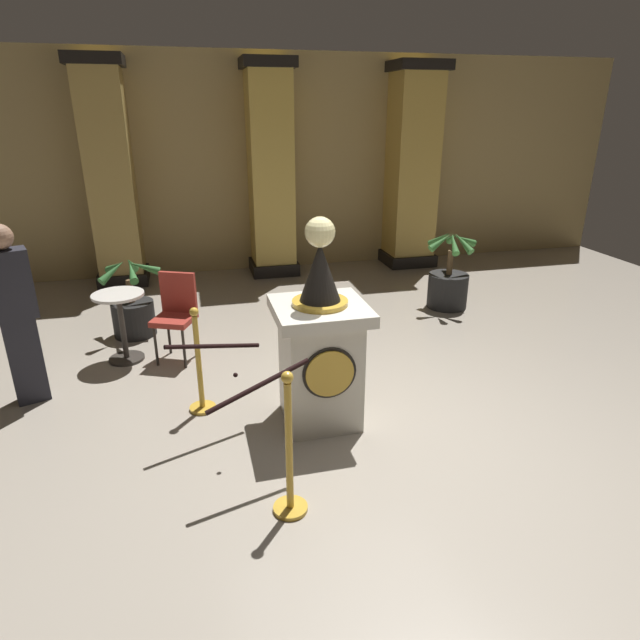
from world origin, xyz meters
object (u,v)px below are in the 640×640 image
object	(u,v)px
potted_palm_left	(133,311)
cafe_table	(121,318)
stanchion_near	(200,376)
stanchion_far	(289,464)
cafe_chair_red	(176,309)
bystander_guest	(15,311)
potted_palm_right	(448,284)
pedestal_clock	(320,348)

from	to	relation	value
potted_palm_left	cafe_table	world-z (taller)	potted_palm_left
stanchion_near	stanchion_far	size ratio (longest dim) A/B	0.94
cafe_table	potted_palm_left	bearing A→B (deg)	86.22
stanchion_near	cafe_chair_red	size ratio (longest dim) A/B	1.04
stanchion_far	cafe_chair_red	world-z (taller)	stanchion_far
stanchion_far	cafe_chair_red	xyz separation A→B (m)	(-0.72, 2.71, 0.20)
stanchion_far	bystander_guest	bearing A→B (deg)	134.97
stanchion_near	bystander_guest	xyz separation A→B (m)	(-1.55, 0.58, 0.55)
stanchion_near	cafe_table	distance (m)	1.50
potted_palm_left	cafe_table	bearing A→B (deg)	-93.78
potted_palm_left	cafe_chair_red	distance (m)	1.00
bystander_guest	cafe_chair_red	world-z (taller)	bystander_guest
potted_palm_right	bystander_guest	distance (m)	5.23
potted_palm_right	cafe_table	size ratio (longest dim) A/B	1.43
stanchion_far	cafe_table	size ratio (longest dim) A/B	1.38
stanchion_far	potted_palm_left	world-z (taller)	stanchion_far
pedestal_clock	stanchion_near	bearing A→B (deg)	157.41
stanchion_far	cafe_table	xyz separation A→B (m)	(-1.30, 2.80, 0.11)
potted_palm_right	bystander_guest	xyz separation A→B (m)	(-5.00, -1.43, 0.56)
cafe_table	stanchion_far	bearing A→B (deg)	-65.06
bystander_guest	cafe_table	bearing A→B (deg)	42.01
stanchion_near	potted_palm_right	xyz separation A→B (m)	(3.45, 2.00, -0.01)
potted_palm_right	pedestal_clock	bearing A→B (deg)	-135.08
stanchion_near	potted_palm_right	bearing A→B (deg)	30.18
stanchion_near	potted_palm_left	distance (m)	2.13
pedestal_clock	stanchion_near	xyz separation A→B (m)	(-1.01, 0.42, -0.35)
potted_palm_right	cafe_chair_red	distance (m)	3.73
pedestal_clock	cafe_chair_red	xyz separation A→B (m)	(-1.20, 1.62, -0.12)
potted_palm_right	cafe_chair_red	world-z (taller)	potted_palm_right
cafe_chair_red	stanchion_far	bearing A→B (deg)	-75.17
stanchion_far	cafe_table	distance (m)	3.08
potted_palm_left	potted_palm_right	world-z (taller)	potted_palm_right
pedestal_clock	stanchion_far	world-z (taller)	pedestal_clock
stanchion_near	bystander_guest	bearing A→B (deg)	159.68
pedestal_clock	bystander_guest	world-z (taller)	pedestal_clock
pedestal_clock	potted_palm_right	bearing A→B (deg)	44.92
stanchion_near	pedestal_clock	bearing A→B (deg)	-22.59
stanchion_near	stanchion_far	distance (m)	1.60
bystander_guest	cafe_chair_red	xyz separation A→B (m)	(1.37, 0.63, -0.32)
pedestal_clock	cafe_table	bearing A→B (deg)	136.28
stanchion_near	potted_palm_right	world-z (taller)	potted_palm_right
potted_palm_right	cafe_chair_red	bearing A→B (deg)	-167.55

